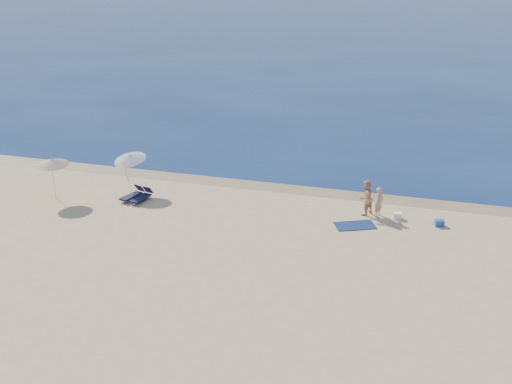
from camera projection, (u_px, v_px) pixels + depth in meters
sea at (401, 18)px, 108.74m from camera, size 240.00×160.00×0.01m
wet_sand_strip at (302, 190)px, 36.97m from camera, size 240.00×1.60×0.00m
person_left at (379, 202)px, 33.30m from camera, size 0.55×0.67×1.59m
person_right at (365, 198)px, 33.45m from camera, size 1.10×1.16×1.89m
beach_towel at (355, 225)px, 32.47m from camera, size 2.29×1.85×0.03m
white_bag at (398, 216)px, 33.21m from camera, size 0.39×0.34×0.33m
blue_cooler at (439, 223)px, 32.41m from camera, size 0.52×0.43×0.32m
umbrella_near at (130, 157)px, 36.08m from camera, size 2.44×2.45×2.43m
umbrella_far at (52, 162)px, 35.04m from camera, size 2.16×2.17×2.42m
lounger_left at (142, 197)px, 35.40m from camera, size 0.82×1.59×0.67m
lounger_right at (133, 195)px, 35.65m from camera, size 0.96×1.62×0.68m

